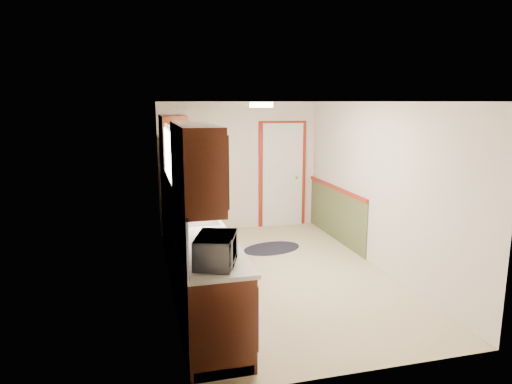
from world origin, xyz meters
TOP-DOWN VIEW (x-y plane):
  - room_shell at (0.00, 0.00)m, footprint 3.20×5.20m
  - kitchen_run at (-1.24, -0.29)m, footprint 0.63×4.00m
  - back_wall_trim at (0.99, 2.21)m, footprint 1.12×2.30m
  - ceiling_fixture at (-0.30, -0.20)m, footprint 0.30×0.30m
  - microwave at (-1.20, -1.95)m, footprint 0.42×0.56m
  - refrigerator at (-1.02, 2.05)m, footprint 0.84×0.81m
  - rug at (0.24, 1.09)m, footprint 1.14×0.88m
  - cooktop at (-1.19, 1.38)m, footprint 0.48×0.58m

SIDE VIEW (x-z plane):
  - rug at x=0.24m, z-range 0.00..0.01m
  - kitchen_run at x=-1.24m, z-range -0.29..1.91m
  - back_wall_trim at x=0.99m, z-range -0.15..1.93m
  - refrigerator at x=-1.02m, z-range 0.00..1.84m
  - cooktop at x=-1.19m, z-range 0.94..0.96m
  - microwave at x=-1.20m, z-range 0.94..1.28m
  - room_shell at x=0.00m, z-range -0.06..2.46m
  - ceiling_fixture at x=-0.30m, z-range 2.33..2.39m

